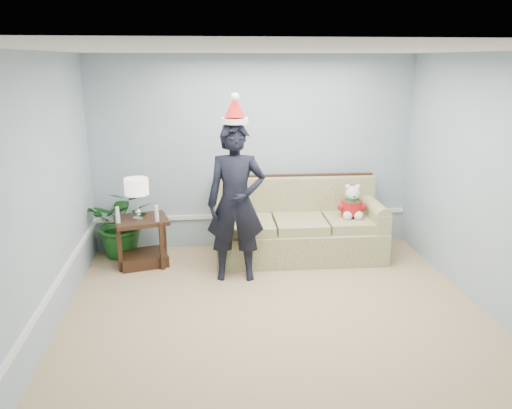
{
  "coord_description": "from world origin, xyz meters",
  "views": [
    {
      "loc": [
        -0.76,
        -4.36,
        2.62
      ],
      "look_at": [
        -0.08,
        1.55,
        0.88
      ],
      "focal_mm": 35.0,
      "sensor_mm": 36.0,
      "label": 1
    }
  ],
  "objects_px": {
    "sofa": "(298,229)",
    "side_table": "(143,246)",
    "man": "(236,203)",
    "houseplant": "(123,222)",
    "teddy_bear": "(352,205)",
    "table_lamp": "(137,188)"
  },
  "relations": [
    {
      "from": "table_lamp",
      "to": "teddy_bear",
      "type": "distance_m",
      "value": 2.85
    },
    {
      "from": "sofa",
      "to": "side_table",
      "type": "bearing_deg",
      "value": -175.46
    },
    {
      "from": "side_table",
      "to": "table_lamp",
      "type": "xyz_separation_m",
      "value": [
        -0.02,
        -0.04,
        0.8
      ]
    },
    {
      "from": "houseplant",
      "to": "man",
      "type": "height_order",
      "value": "man"
    },
    {
      "from": "table_lamp",
      "to": "houseplant",
      "type": "xyz_separation_m",
      "value": [
        -0.27,
        0.39,
        -0.57
      ]
    },
    {
      "from": "table_lamp",
      "to": "houseplant",
      "type": "relative_size",
      "value": 0.56
    },
    {
      "from": "sofa",
      "to": "side_table",
      "type": "relative_size",
      "value": 2.96
    },
    {
      "from": "teddy_bear",
      "to": "sofa",
      "type": "bearing_deg",
      "value": 176.92
    },
    {
      "from": "table_lamp",
      "to": "sofa",
      "type": "bearing_deg",
      "value": 3.89
    },
    {
      "from": "side_table",
      "to": "man",
      "type": "bearing_deg",
      "value": -24.92
    },
    {
      "from": "side_table",
      "to": "table_lamp",
      "type": "distance_m",
      "value": 0.8
    },
    {
      "from": "sofa",
      "to": "side_table",
      "type": "xyz_separation_m",
      "value": [
        -2.1,
        -0.1,
        -0.13
      ]
    },
    {
      "from": "side_table",
      "to": "table_lamp",
      "type": "bearing_deg",
      "value": -120.3
    },
    {
      "from": "side_table",
      "to": "man",
      "type": "distance_m",
      "value": 1.5
    },
    {
      "from": "sofa",
      "to": "table_lamp",
      "type": "height_order",
      "value": "table_lamp"
    },
    {
      "from": "houseplant",
      "to": "teddy_bear",
      "type": "bearing_deg",
      "value": -6.74
    },
    {
      "from": "side_table",
      "to": "teddy_bear",
      "type": "xyz_separation_m",
      "value": [
        2.81,
        -0.01,
        0.47
      ]
    },
    {
      "from": "sofa",
      "to": "table_lamp",
      "type": "xyz_separation_m",
      "value": [
        -2.12,
        -0.14,
        0.68
      ]
    },
    {
      "from": "table_lamp",
      "to": "houseplant",
      "type": "distance_m",
      "value": 0.74
    },
    {
      "from": "teddy_bear",
      "to": "side_table",
      "type": "bearing_deg",
      "value": -174.0
    },
    {
      "from": "man",
      "to": "side_table",
      "type": "bearing_deg",
      "value": 159.52
    },
    {
      "from": "sofa",
      "to": "side_table",
      "type": "height_order",
      "value": "sofa"
    }
  ]
}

